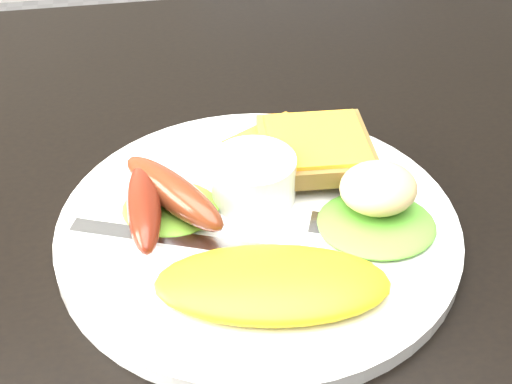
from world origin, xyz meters
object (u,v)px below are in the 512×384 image
at_px(dining_table, 326,215).
at_px(person, 400,14).
at_px(plate, 258,228).
at_px(dining_chair, 321,26).

distance_m(dining_table, person, 0.50).
xyz_separation_m(person, plate, (-0.28, -0.49, 0.07)).
distance_m(dining_chair, plate, 1.04).
bearing_deg(dining_table, plate, -150.17).
height_order(dining_chair, person, person).
relative_size(dining_chair, person, 0.35).
height_order(dining_table, plate, plate).
xyz_separation_m(dining_table, dining_chair, (0.24, 0.91, -0.28)).
xyz_separation_m(dining_table, plate, (-0.06, -0.04, 0.03)).
bearing_deg(person, plate, 55.70).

